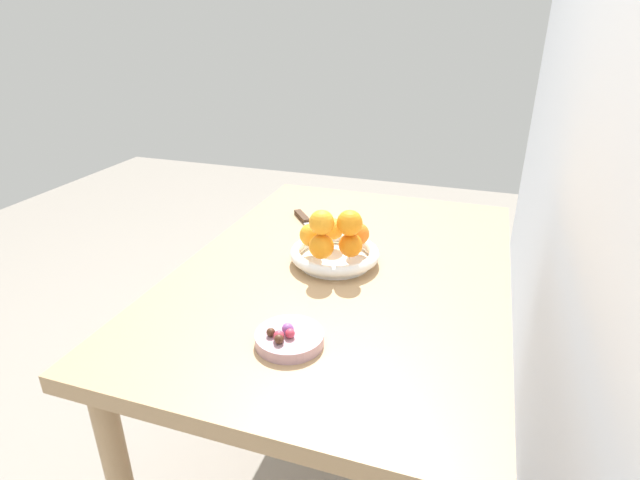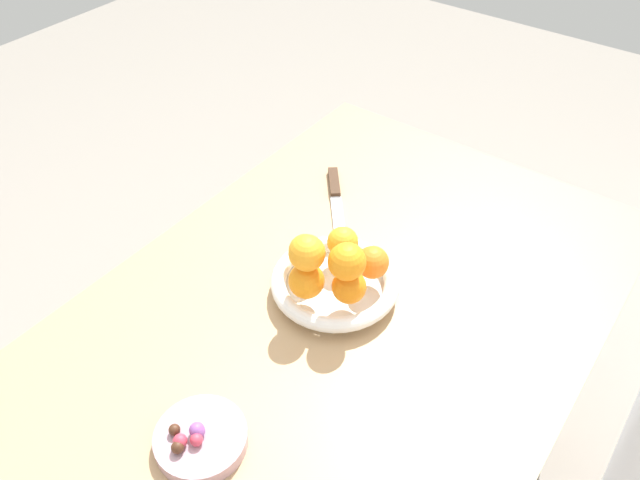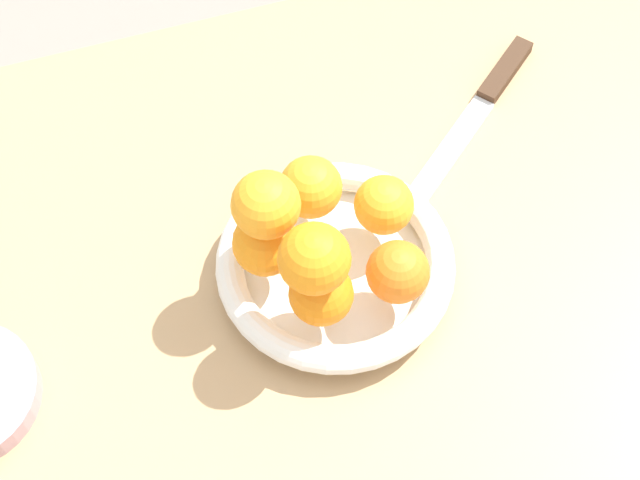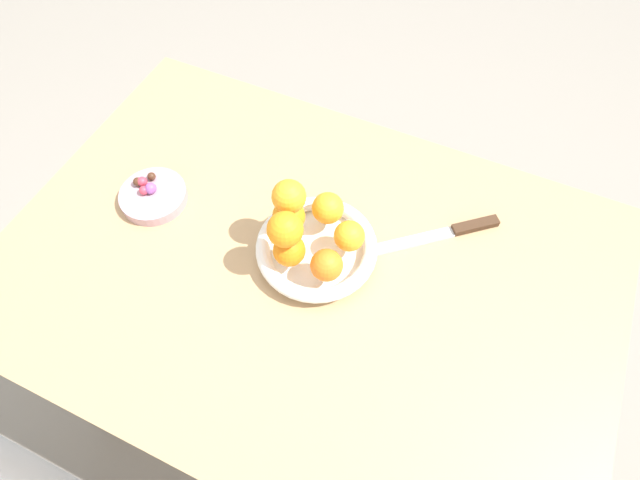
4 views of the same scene
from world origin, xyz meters
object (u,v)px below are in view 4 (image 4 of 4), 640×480
at_px(orange_5, 289,197).
at_px(orange_6, 285,229).
at_px(orange_2, 328,208).
at_px(orange_1, 349,236).
at_px(orange_4, 289,250).
at_px(candy_ball_0, 144,190).
at_px(candy_ball_2, 151,188).
at_px(orange_3, 289,216).
at_px(knife, 445,233).
at_px(candy_ball_3, 142,182).
at_px(candy_ball_4, 150,189).
at_px(candy_dish, 154,196).
at_px(orange_0, 327,265).
at_px(candy_ball_5, 138,182).
at_px(dining_table, 306,287).
at_px(fruit_bowl, 317,249).
at_px(candy_ball_1, 152,176).

relative_size(orange_5, orange_6, 0.97).
relative_size(orange_2, orange_6, 0.97).
distance_m(orange_1, orange_4, 0.11).
xyz_separation_m(candy_ball_0, candy_ball_2, (-0.01, -0.01, 0.00)).
relative_size(orange_3, candy_ball_0, 3.31).
bearing_deg(knife, candy_ball_3, 14.37).
distance_m(orange_3, candy_ball_4, 0.29).
bearing_deg(knife, candy_dish, 15.99).
distance_m(orange_6, candy_ball_2, 0.32).
relative_size(orange_0, orange_3, 0.94).
relative_size(candy_ball_5, knife, 0.08).
bearing_deg(orange_6, candy_ball_2, -5.65).
height_order(orange_1, candy_ball_5, orange_1).
bearing_deg(candy_ball_2, candy_ball_3, -15.89).
bearing_deg(knife, orange_2, 21.25).
xyz_separation_m(orange_3, candy_ball_3, (0.31, 0.02, -0.04)).
distance_m(dining_table, orange_3, 0.17).
distance_m(candy_dish, orange_3, 0.29).
bearing_deg(candy_ball_2, orange_4, 174.00).
height_order(dining_table, fruit_bowl, fruit_bowl).
relative_size(fruit_bowl, candy_ball_2, 10.18).
bearing_deg(candy_ball_1, candy_dish, 122.19).
distance_m(orange_1, candy_ball_3, 0.42).
xyz_separation_m(candy_ball_2, knife, (-0.54, -0.15, -0.03)).
distance_m(orange_3, orange_5, 0.06).
bearing_deg(dining_table, candy_ball_2, -2.55).
bearing_deg(candy_ball_3, candy_dish, 159.24).
xyz_separation_m(orange_0, orange_4, (0.07, -0.00, 0.00)).
bearing_deg(candy_ball_1, dining_table, 173.31).
bearing_deg(orange_3, dining_table, 138.53).
height_order(dining_table, candy_dish, candy_dish).
relative_size(orange_6, candy_ball_5, 3.38).
bearing_deg(candy_ball_2, orange_0, 175.07).
distance_m(orange_6, candy_ball_5, 0.35).
distance_m(orange_2, candy_ball_4, 0.35).
distance_m(orange_0, candy_ball_5, 0.42).
height_order(candy_ball_1, knife, candy_ball_1).
height_order(fruit_bowl, candy_ball_1, fruit_bowl).
bearing_deg(candy_ball_2, candy_ball_4, 92.03).
height_order(orange_1, candy_ball_4, orange_1).
bearing_deg(candy_ball_1, orange_0, 171.59).
xyz_separation_m(orange_5, knife, (-0.26, -0.12, -0.12)).
xyz_separation_m(candy_ball_0, candy_ball_1, (0.01, -0.03, -0.00)).
relative_size(dining_table, orange_6, 18.49).
bearing_deg(candy_dish, candy_ball_2, -67.08).
xyz_separation_m(fruit_bowl, orange_3, (0.06, -0.01, 0.05)).
relative_size(orange_4, candy_ball_2, 2.61).
xyz_separation_m(candy_ball_0, candy_ball_3, (0.01, -0.02, 0.00)).
bearing_deg(orange_0, orange_4, -0.02).
xyz_separation_m(orange_0, candy_ball_5, (0.41, -0.04, -0.04)).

